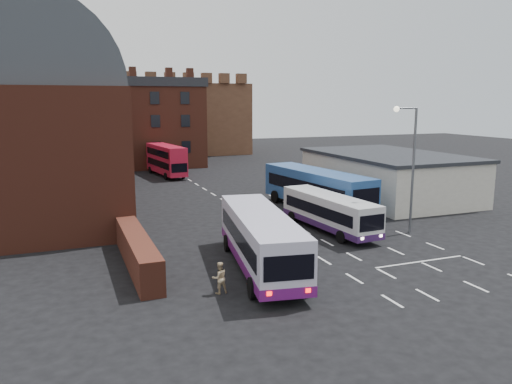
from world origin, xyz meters
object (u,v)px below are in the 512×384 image
object	(u,v)px
bus_red_double	(166,160)
pedestrian_beige	(219,278)
bus_blue	(317,187)
street_lamp	(410,158)
pedestrian_red	(250,267)
bus_white_outbound	(260,237)
bus_white_inbound	(329,210)

from	to	relation	value
bus_red_double	pedestrian_beige	size ratio (longest dim) A/B	6.17
bus_blue	pedestrian_beige	size ratio (longest dim) A/B	8.10
bus_red_double	street_lamp	world-z (taller)	street_lamp
street_lamp	pedestrian_red	distance (m)	15.19
bus_red_double	bus_white_outbound	bearing A→B (deg)	79.83
bus_red_double	pedestrian_red	world-z (taller)	bus_red_double
bus_white_outbound	bus_white_inbound	bearing A→B (deg)	46.89
bus_white_outbound	bus_blue	xyz separation A→B (m)	(9.97, 12.17, 0.16)
bus_white_outbound	bus_white_inbound	world-z (taller)	bus_white_outbound
bus_red_double	pedestrian_red	size ratio (longest dim) A/B	5.41
bus_white_inbound	pedestrian_beige	world-z (taller)	bus_white_inbound
bus_white_inbound	pedestrian_red	world-z (taller)	bus_white_inbound
pedestrian_beige	bus_white_inbound	bearing A→B (deg)	-147.16
bus_blue	pedestrian_red	world-z (taller)	bus_blue
street_lamp	bus_white_outbound	bearing A→B (deg)	-164.99
bus_blue	street_lamp	bearing A→B (deg)	97.40
bus_white_outbound	pedestrian_beige	world-z (taller)	bus_white_outbound
bus_blue	street_lamp	xyz separation A→B (m)	(2.30, -8.88, 3.29)
street_lamp	pedestrian_beige	size ratio (longest dim) A/B	5.61
bus_white_inbound	pedestrian_beige	distance (m)	13.60
bus_white_inbound	pedestrian_red	xyz separation A→B (m)	(-8.88, -7.68, -0.62)
bus_white_outbound	bus_red_double	size ratio (longest dim) A/B	1.21
bus_blue	bus_red_double	bearing A→B (deg)	-79.15
bus_white_inbound	pedestrian_red	distance (m)	11.75
bus_red_double	pedestrian_beige	world-z (taller)	bus_red_double
bus_blue	bus_white_inbound	bearing A→B (deg)	62.17
bus_white_outbound	pedestrian_beige	distance (m)	4.19
street_lamp	pedestrian_beige	bearing A→B (deg)	-159.20
bus_red_double	bus_white_inbound	bearing A→B (deg)	93.26
pedestrian_red	street_lamp	bearing A→B (deg)	156.13
pedestrian_beige	bus_blue	bearing A→B (deg)	-136.82
pedestrian_red	pedestrian_beige	world-z (taller)	pedestrian_red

